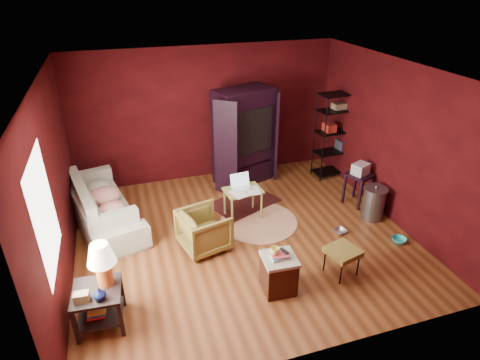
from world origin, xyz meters
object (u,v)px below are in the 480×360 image
object	(u,v)px
side_table	(100,278)
laptop_desk	(243,192)
armchair	(204,228)
tv_armoire	(244,135)
sofa	(102,203)
wire_shelving	(337,131)
hamper	(279,273)

from	to	relation	value
side_table	laptop_desk	bearing A→B (deg)	36.86
armchair	tv_armoire	size ratio (longest dim) A/B	0.37
armchair	sofa	bearing A→B (deg)	38.57
laptop_desk	wire_shelving	xyz separation A→B (m)	(2.46, 1.05, 0.51)
sofa	side_table	xyz separation A→B (m)	(-0.02, -2.34, 0.25)
laptop_desk	tv_armoire	distance (m)	1.53
sofa	wire_shelving	size ratio (longest dim) A/B	1.23
armchair	hamper	size ratio (longest dim) A/B	1.14
armchair	laptop_desk	world-z (taller)	laptop_desk
sofa	side_table	world-z (taller)	side_table
sofa	hamper	size ratio (longest dim) A/B	3.50
tv_armoire	wire_shelving	size ratio (longest dim) A/B	1.08
laptop_desk	sofa	bearing A→B (deg)	163.54
tv_armoire	wire_shelving	world-z (taller)	tv_armoire
sofa	tv_armoire	distance (m)	3.09
laptop_desk	hamper	bearing A→B (deg)	-98.13
sofa	tv_armoire	bearing A→B (deg)	-88.84
hamper	armchair	bearing A→B (deg)	121.11
side_table	hamper	xyz separation A→B (m)	(2.34, -0.15, -0.41)
armchair	side_table	distance (m)	1.96
hamper	sofa	bearing A→B (deg)	133.07
side_table	wire_shelving	world-z (taller)	wire_shelving
sofa	armchair	size ratio (longest dim) A/B	3.08
hamper	side_table	bearing A→B (deg)	176.40
armchair	side_table	bearing A→B (deg)	112.31
sofa	armchair	distance (m)	1.97
armchair	laptop_desk	bearing A→B (deg)	-65.10
side_table	tv_armoire	bearing A→B (deg)	47.56
armchair	hamper	xyz separation A→B (m)	(0.77, -1.28, -0.07)
sofa	wire_shelving	distance (m)	4.97
armchair	side_table	size ratio (longest dim) A/B	0.63
hamper	tv_armoire	bearing A→B (deg)	80.15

